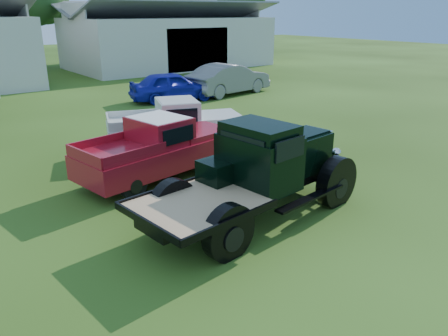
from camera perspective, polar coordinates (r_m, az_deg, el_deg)
ground at (r=9.71m, az=3.39°, el=-8.01°), size 120.00×120.00×0.00m
shed_right at (r=38.85m, az=-7.23°, el=16.84°), size 16.80×9.20×5.20m
tree_c at (r=40.88m, az=-23.50°, el=18.27°), size 5.40×5.40×9.00m
tree_d at (r=46.87m, az=-7.51°, el=20.26°), size 6.00×6.00×10.00m
tree_e at (r=49.81m, az=2.23°, el=20.08°), size 5.70×5.70×9.50m
vintage_flatbed at (r=9.84m, az=4.09°, el=-0.55°), size 5.79×2.77×2.22m
red_pickup at (r=12.51m, az=-8.65°, el=2.67°), size 5.09×2.62×1.77m
white_pickup at (r=14.94m, az=-6.38°, el=5.48°), size 5.00×3.33×1.71m
misc_car_blue at (r=23.64m, az=-6.71°, el=10.56°), size 4.80×2.73×1.54m
misc_car_grey at (r=25.47m, az=0.67°, el=11.56°), size 5.42×2.48×1.72m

